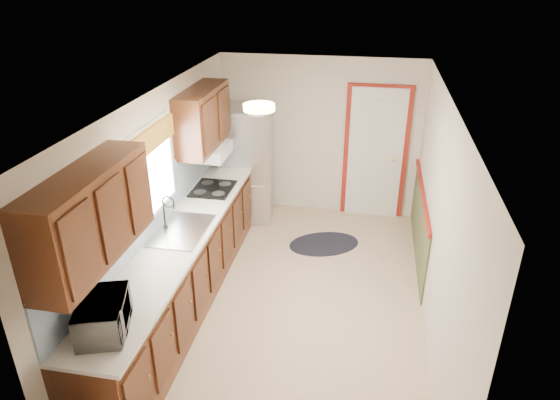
% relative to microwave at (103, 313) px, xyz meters
% --- Properties ---
extents(room_shell, '(3.20, 5.20, 2.52)m').
position_rel_microwave_xyz_m(room_shell, '(1.20, 1.87, 0.08)').
color(room_shell, '#CBAE8F').
rests_on(room_shell, ground).
extents(kitchen_run, '(0.63, 4.00, 2.20)m').
position_rel_microwave_xyz_m(kitchen_run, '(-0.04, 1.58, -0.31)').
color(kitchen_run, '#3E1D0E').
rests_on(kitchen_run, ground).
extents(back_wall_trim, '(1.12, 2.30, 2.08)m').
position_rel_microwave_xyz_m(back_wall_trim, '(2.19, 4.08, -0.23)').
color(back_wall_trim, maroon).
rests_on(back_wall_trim, ground).
extents(ceiling_fixture, '(0.30, 0.30, 0.06)m').
position_rel_microwave_xyz_m(ceiling_fixture, '(0.90, 1.67, 1.24)').
color(ceiling_fixture, '#FFD88C').
rests_on(ceiling_fixture, room_shell).
extents(microwave, '(0.45, 0.60, 0.36)m').
position_rel_microwave_xyz_m(microwave, '(0.00, 0.00, 0.00)').
color(microwave, white).
rests_on(microwave, kitchen_run).
extents(refrigerator, '(0.80, 0.77, 1.73)m').
position_rel_microwave_xyz_m(refrigerator, '(0.18, 3.92, -0.25)').
color(refrigerator, '#B7B7BC').
rests_on(refrigerator, ground).
extents(rug, '(1.17, 0.99, 0.01)m').
position_rel_microwave_xyz_m(rug, '(1.43, 3.25, -1.11)').
color(rug, black).
rests_on(rug, ground).
extents(cooktop, '(0.50, 0.60, 0.02)m').
position_rel_microwave_xyz_m(cooktop, '(0.01, 2.78, -0.17)').
color(cooktop, black).
rests_on(cooktop, kitchen_run).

